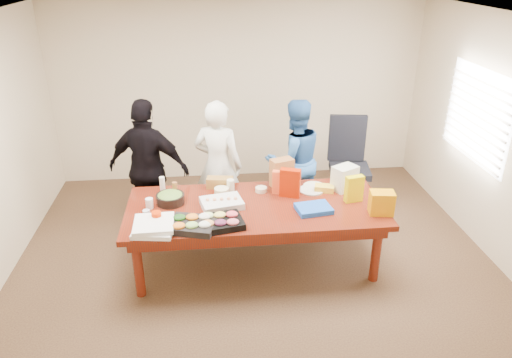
{
  "coord_description": "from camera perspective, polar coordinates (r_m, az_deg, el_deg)",
  "views": [
    {
      "loc": [
        -0.47,
        -4.61,
        3.24
      ],
      "look_at": [
        0.02,
        0.1,
        1.02
      ],
      "focal_mm": 33.74,
      "sensor_mm": 36.0,
      "label": 1
    }
  ],
  "objects": [
    {
      "name": "chip_bag_orange",
      "position": [
        5.47,
        2.88,
        -0.4
      ],
      "size": [
        0.19,
        0.12,
        0.27
      ],
      "primitive_type": "cube",
      "rotation": [
        0.0,
        0.0,
        -0.28
      ],
      "color": "#ED5526",
      "rests_on": "conference_table"
    },
    {
      "name": "chip_bag_yellow",
      "position": [
        5.39,
        11.55,
        -1.15
      ],
      "size": [
        0.21,
        0.12,
        0.3
      ],
      "primitive_type": "cube",
      "rotation": [
        0.0,
        0.0,
        0.21
      ],
      "color": "#DECF00",
      "rests_on": "conference_table"
    },
    {
      "name": "fruit_tray",
      "position": [
        4.88,
        -4.26,
        -5.18
      ],
      "size": [
        0.51,
        0.43,
        0.07
      ],
      "primitive_type": "cube",
      "rotation": [
        0.0,
        0.0,
        0.2
      ],
      "color": "black",
      "rests_on": "conference_table"
    },
    {
      "name": "ceiling",
      "position": [
        4.66,
        -0.07,
        18.59
      ],
      "size": [
        5.5,
        5.0,
        0.02
      ],
      "primitive_type": "cube",
      "color": "white",
      "rests_on": "wall_back"
    },
    {
      "name": "mayo_jar",
      "position": [
        5.56,
        -3.03,
        -0.75
      ],
      "size": [
        0.11,
        0.11,
        0.14
      ],
      "primitive_type": "cylinder",
      "rotation": [
        0.0,
        0.0,
        -0.29
      ],
      "color": "beige",
      "rests_on": "conference_table"
    },
    {
      "name": "mustard_bottle",
      "position": [
        5.57,
        2.76,
        -0.46
      ],
      "size": [
        0.07,
        0.07,
        0.18
      ],
      "primitive_type": "cylinder",
      "rotation": [
        0.0,
        0.0,
        0.12
      ],
      "color": "#F7FC07",
      "rests_on": "conference_table"
    },
    {
      "name": "person_left",
      "position": [
        6.0,
        -12.59,
        1.19
      ],
      "size": [
        1.1,
        0.71,
        1.74
      ],
      "primitive_type": "imported",
      "rotation": [
        0.0,
        0.0,
        2.83
      ],
      "color": "black",
      "rests_on": "floor"
    },
    {
      "name": "plate_a",
      "position": [
        5.61,
        6.58,
        -1.32
      ],
      "size": [
        0.35,
        0.35,
        0.02
      ],
      "primitive_type": "cylinder",
      "rotation": [
        0.0,
        0.0,
        0.26
      ],
      "color": "silver",
      "rests_on": "conference_table"
    },
    {
      "name": "chip_bag_red",
      "position": [
        5.4,
        4.07,
        -0.47
      ],
      "size": [
        0.24,
        0.16,
        0.33
      ],
      "primitive_type": "cube",
      "rotation": [
        0.0,
        0.0,
        -0.34
      ],
      "color": "#AB1C00",
      "rests_on": "conference_table"
    },
    {
      "name": "window_panel",
      "position": [
        6.35,
        24.73,
        6.89
      ],
      "size": [
        0.03,
        1.4,
        1.1
      ],
      "primitive_type": "cube",
      "color": "white",
      "rests_on": "wall_right"
    },
    {
      "name": "ranch_bottle",
      "position": [
        5.62,
        -11.04,
        -0.64
      ],
      "size": [
        0.08,
        0.08,
        0.19
      ],
      "primitive_type": "cylinder",
      "rotation": [
        0.0,
        0.0,
        -0.32
      ],
      "color": "silver",
      "rests_on": "conference_table"
    },
    {
      "name": "window_blinds",
      "position": [
        6.33,
        24.41,
        6.9
      ],
      "size": [
        0.04,
        1.36,
        1.0
      ],
      "primitive_type": "cube",
      "color": "beige",
      "rests_on": "wall_right"
    },
    {
      "name": "wall_right",
      "position": [
        5.93,
        27.46,
        3.62
      ],
      "size": [
        0.04,
        5.0,
        2.7
      ],
      "primitive_type": "cube",
      "color": "beige",
      "rests_on": "floor"
    },
    {
      "name": "banana_bunch",
      "position": [
        5.61,
        8.1,
        -1.1
      ],
      "size": [
        0.25,
        0.18,
        0.07
      ],
      "primitive_type": "cube",
      "rotation": [
        0.0,
        0.0,
        -0.27
      ],
      "color": "yellow",
      "rests_on": "conference_table"
    },
    {
      "name": "salad_bowl",
      "position": [
        5.37,
        -10.13,
        -2.33
      ],
      "size": [
        0.39,
        0.39,
        0.1
      ],
      "primitive_type": "cylinder",
      "rotation": [
        0.0,
        0.0,
        0.27
      ],
      "color": "black",
      "rests_on": "conference_table"
    },
    {
      "name": "office_chair",
      "position": [
        6.7,
        11.08,
        1.43
      ],
      "size": [
        0.7,
        0.7,
        1.21
      ],
      "primitive_type": "cube",
      "rotation": [
        0.0,
        0.0,
        -0.16
      ],
      "color": "black",
      "rests_on": "floor"
    },
    {
      "name": "dressing_bottle",
      "position": [
        5.48,
        -9.57,
        -1.23
      ],
      "size": [
        0.06,
        0.06,
        0.18
      ],
      "primitive_type": "cylinder",
      "rotation": [
        0.0,
        0.0,
        -0.12
      ],
      "color": "brown",
      "rests_on": "conference_table"
    },
    {
      "name": "dip_bowl_b",
      "position": [
        5.52,
        -4.11,
        -1.4
      ],
      "size": [
        0.17,
        0.17,
        0.07
      ],
      "primitive_type": "cylinder",
      "rotation": [
        0.0,
        0.0,
        0.04
      ],
      "color": "beige",
      "rests_on": "conference_table"
    },
    {
      "name": "pizza_box_upper",
      "position": [
        4.88,
        -12.03,
        -5.25
      ],
      "size": [
        0.4,
        0.4,
        0.05
      ],
      "primitive_type": "cube",
      "rotation": [
        0.0,
        0.0,
        0.02
      ],
      "color": "white",
      "rests_on": "pizza_box_lower"
    },
    {
      "name": "clear_cup_b",
      "position": [
        5.31,
        -12.52,
        -2.84
      ],
      "size": [
        0.1,
        0.1,
        0.11
      ],
      "primitive_type": "cylinder",
      "rotation": [
        0.0,
        0.0,
        -0.3
      ],
      "color": "white",
      "rests_on": "conference_table"
    },
    {
      "name": "clear_cup_a",
      "position": [
        5.11,
        -12.86,
        -4.12
      ],
      "size": [
        0.08,
        0.08,
        0.1
      ],
      "primitive_type": "cylinder",
      "rotation": [
        0.0,
        0.0,
        0.05
      ],
      "color": "silver",
      "rests_on": "conference_table"
    },
    {
      "name": "pizza_box_lower",
      "position": [
        4.89,
        -11.93,
        -5.76
      ],
      "size": [
        0.44,
        0.44,
        0.05
      ],
      "primitive_type": "cube",
      "rotation": [
        0.0,
        0.0,
        -0.14
      ],
      "color": "white",
      "rests_on": "conference_table"
    },
    {
      "name": "floor",
      "position": [
        5.66,
        -0.06,
        -9.95
      ],
      "size": [
        5.5,
        5.0,
        0.02
      ],
      "primitive_type": "cube",
      "color": "#47301E",
      "rests_on": "ground"
    },
    {
      "name": "grocery_bag_yellow",
      "position": [
        5.22,
        14.66,
        -2.74
      ],
      "size": [
        0.27,
        0.2,
        0.25
      ],
      "primitive_type": "cube",
      "rotation": [
        0.0,
        0.0,
        -0.14
      ],
      "color": "orange",
      "rests_on": "conference_table"
    },
    {
      "name": "bread_loaf",
      "position": [
        5.65,
        -4.3,
        -0.42
      ],
      "size": [
        0.32,
        0.18,
        0.12
      ],
      "primitive_type": "cube",
      "rotation": [
        0.0,
        0.0,
        -0.15
      ],
      "color": "olive",
      "rests_on": "conference_table"
    },
    {
      "name": "sheet_cake",
      "position": [
        5.24,
        -4.09,
        -2.87
      ],
      "size": [
        0.49,
        0.41,
        0.08
      ],
      "primitive_type": "cube",
      "rotation": [
        0.0,
        0.0,
        0.21
      ],
      "color": "silver",
      "rests_on": "conference_table"
    },
    {
      "name": "veggie_tray",
      "position": [
        4.86,
        -7.57,
        -5.44
      ],
      "size": [
        0.55,
        0.48,
        0.07
      ],
      "primitive_type": "cube",
      "rotation": [
        0.0,
        0.0,
        -0.29
      ],
      "color": "black",
      "rests_on": "conference_table"
    },
    {
      "name": "conference_table",
      "position": [
        5.44,
        -0.06,
        -6.63
      ],
      "size": [
        2.8,
        1.2,
        0.75
      ],
      "primitive_type": "cube",
      "color": "#4C1C0F",
      "rests_on": "floor"
    },
    {
      "name": "person_right",
      "position": [
        6.28,
        4.55,
        2.26
      ],
      "size": [
        0.92,
        0.79,
        1.62
      ],
      "primitive_type": "imported",
      "rotation": [
        0.0,
        0.0,
        3.4
      ],
      "color": "#2B5DA1",
      "rests_on": "floor"
    },
    {
      "name": "chip_bag_blue",
      "position": [
        5.17,
        6.85,
        -3.51
      ],
      "size": [
        0.4,
        0.32,
        0.05
      ],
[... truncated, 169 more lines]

